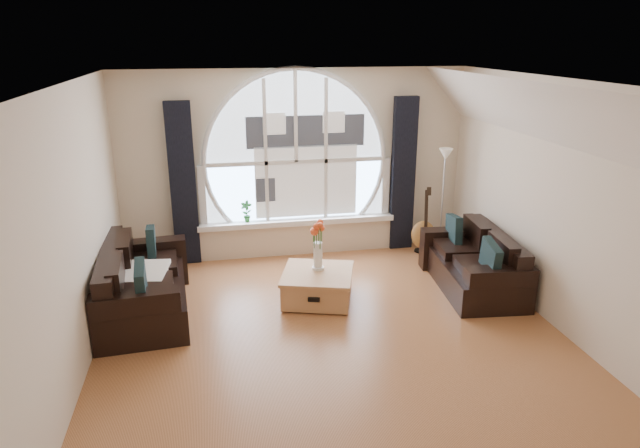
{
  "coord_description": "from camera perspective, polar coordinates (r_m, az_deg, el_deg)",
  "views": [
    {
      "loc": [
        -1.17,
        -5.09,
        3.11
      ],
      "look_at": [
        0.0,
        0.9,
        1.05
      ],
      "focal_mm": 31.3,
      "sensor_mm": 36.0,
      "label": 1
    }
  ],
  "objects": [
    {
      "name": "wall_right",
      "position": [
        6.52,
        23.78,
        1.36
      ],
      "size": [
        0.01,
        5.5,
        2.7
      ],
      "primitive_type": "cube",
      "color": "beige",
      "rests_on": "ground"
    },
    {
      "name": "wall_back",
      "position": [
        8.12,
        -2.51,
        6.12
      ],
      "size": [
        5.0,
        0.01,
        2.7
      ],
      "primitive_type": "cube",
      "color": "beige",
      "rests_on": "ground"
    },
    {
      "name": "floor_lamp",
      "position": [
        8.35,
        12.39,
        2.14
      ],
      "size": [
        0.24,
        0.24,
        1.6
      ],
      "primitive_type": "cube",
      "color": "#B2B2B2",
      "rests_on": "ground"
    },
    {
      "name": "ground",
      "position": [
        6.08,
        1.66,
        -12.13
      ],
      "size": [
        5.0,
        5.5,
        0.01
      ],
      "primitive_type": "cube",
      "color": "brown",
      "rests_on": "ground"
    },
    {
      "name": "attic_slope",
      "position": [
        6.15,
        22.65,
        10.15
      ],
      "size": [
        0.92,
        5.5,
        0.72
      ],
      "primitive_type": "cube",
      "color": "silver",
      "rests_on": "ground"
    },
    {
      "name": "ceiling",
      "position": [
        5.24,
        1.94,
        14.15
      ],
      "size": [
        5.0,
        5.5,
        0.01
      ],
      "primitive_type": "cube",
      "color": "silver",
      "rests_on": "ground"
    },
    {
      "name": "window_frame",
      "position": [
        8.01,
        -2.47,
        7.95
      ],
      "size": [
        2.76,
        0.08,
        2.15
      ],
      "primitive_type": "cube",
      "color": "white",
      "rests_on": "wall_back"
    },
    {
      "name": "sofa_left",
      "position": [
        6.84,
        -17.52,
        -5.61
      ],
      "size": [
        1.04,
        1.88,
        0.81
      ],
      "primitive_type": "cube",
      "rotation": [
        0.0,
        0.0,
        0.07
      ],
      "color": "black",
      "rests_on": "ground"
    },
    {
      "name": "guitar",
      "position": [
        8.39,
        10.61,
        0.41
      ],
      "size": [
        0.4,
        0.31,
        1.06
      ],
      "primitive_type": "cube",
      "rotation": [
        0.0,
        0.0,
        -0.22
      ],
      "color": "olive",
      "rests_on": "ground"
    },
    {
      "name": "potted_plant",
      "position": [
        8.11,
        -7.54,
        1.28
      ],
      "size": [
        0.2,
        0.16,
        0.32
      ],
      "primitive_type": "imported",
      "rotation": [
        0.0,
        0.0,
        -0.33
      ],
      "color": "#1E6023",
      "rests_on": "window_sill"
    },
    {
      "name": "window_sill",
      "position": [
        8.25,
        -2.33,
        0.26
      ],
      "size": [
        2.9,
        0.22,
        0.08
      ],
      "primitive_type": "cube",
      "color": "white",
      "rests_on": "wall_back"
    },
    {
      "name": "wall_left",
      "position": [
        5.55,
        -24.29,
        -1.56
      ],
      "size": [
        0.01,
        5.5,
        2.7
      ],
      "primitive_type": "cube",
      "color": "beige",
      "rests_on": "ground"
    },
    {
      "name": "vase_flowers",
      "position": [
        6.79,
        -0.21,
        -1.6
      ],
      "size": [
        0.24,
        0.24,
        0.7
      ],
      "primitive_type": "cube",
      "color": "white",
      "rests_on": "coffee_chest"
    },
    {
      "name": "coffee_chest",
      "position": [
        6.91,
        -0.25,
        -6.21
      ],
      "size": [
        1.05,
        1.05,
        0.41
      ],
      "primitive_type": "cube",
      "rotation": [
        0.0,
        0.0,
        -0.3
      ],
      "color": "#BD814D",
      "rests_on": "ground"
    },
    {
      "name": "neighbor_house",
      "position": [
        8.07,
        -1.42,
        7.14
      ],
      "size": [
        1.7,
        0.02,
        1.5
      ],
      "primitive_type": "cube",
      "color": "silver",
      "rests_on": "wall_back"
    },
    {
      "name": "sofa_right",
      "position": [
        7.43,
        15.38,
        -3.46
      ],
      "size": [
        0.97,
        1.71,
        0.73
      ],
      "primitive_type": "cube",
      "rotation": [
        0.0,
        0.0,
        -0.1
      ],
      "color": "black",
      "rests_on": "ground"
    },
    {
      "name": "curtain_left",
      "position": [
        7.98,
        -13.82,
        3.88
      ],
      "size": [
        0.35,
        0.12,
        2.3
      ],
      "primitive_type": "cube",
      "color": "black",
      "rests_on": "ground"
    },
    {
      "name": "wall_front",
      "position": [
        3.15,
        13.31,
        -15.87
      ],
      "size": [
        5.0,
        0.01,
        2.7
      ],
      "primitive_type": "cube",
      "color": "beige",
      "rests_on": "ground"
    },
    {
      "name": "curtain_right",
      "position": [
        8.43,
        8.49,
        5.01
      ],
      "size": [
        0.35,
        0.12,
        2.3
      ],
      "primitive_type": "cube",
      "color": "black",
      "rests_on": "ground"
    },
    {
      "name": "throw_blanket",
      "position": [
        6.79,
        -17.67,
        -4.88
      ],
      "size": [
        0.62,
        0.62,
        0.1
      ],
      "primitive_type": "cube",
      "rotation": [
        0.0,
        0.0,
        -0.13
      ],
      "color": "silver",
      "rests_on": "sofa_left"
    },
    {
      "name": "arched_window",
      "position": [
        8.03,
        -2.51,
        7.99
      ],
      "size": [
        2.6,
        0.06,
        2.15
      ],
      "primitive_type": "cube",
      "color": "silver",
      "rests_on": "wall_back"
    }
  ]
}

